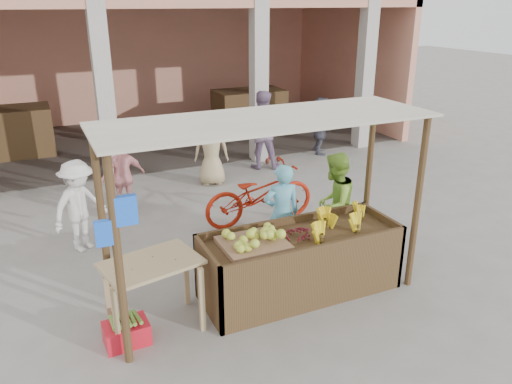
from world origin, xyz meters
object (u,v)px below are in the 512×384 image
fruit_stall (300,265)px  side_table (152,273)px  vendor_blue (282,211)px  motorcycle (259,193)px  vendor_green (334,202)px  red_crate (127,333)px

fruit_stall → side_table: side_table is taller
vendor_blue → fruit_stall: bearing=87.9°
side_table → vendor_blue: (2.11, 0.84, 0.08)m
motorcycle → side_table: bearing=133.0°
fruit_stall → vendor_blue: (0.17, 0.89, 0.40)m
vendor_green → motorcycle: size_ratio=0.81×
side_table → vendor_green: (2.92, 0.72, 0.12)m
red_crate → vendor_green: bearing=12.7°
vendor_green → motorcycle: vendor_green is taller
fruit_stall → side_table: bearing=178.6°
vendor_blue → vendor_green: 0.82m
red_crate → vendor_green: (3.30, 0.90, 0.72)m
fruit_stall → side_table: (-1.93, 0.05, 0.33)m
red_crate → motorcycle: bearing=38.3°
side_table → motorcycle: (2.38, 2.21, -0.18)m
side_table → red_crate: 0.73m
side_table → vendor_green: 3.01m
side_table → vendor_green: size_ratio=0.71×
motorcycle → vendor_green: bearing=-160.1°
red_crate → side_table: bearing=22.5°
side_table → vendor_blue: 2.27m
fruit_stall → vendor_green: bearing=37.9°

